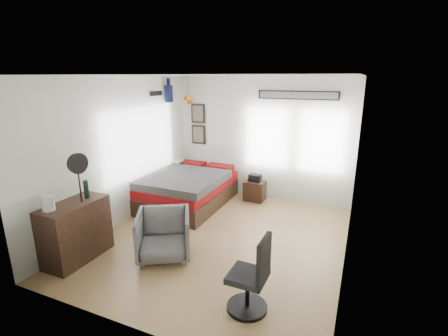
{
  "coord_description": "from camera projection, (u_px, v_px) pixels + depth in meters",
  "views": [
    {
      "loc": [
        2.05,
        -4.58,
        2.68
      ],
      "look_at": [
        -0.1,
        0.4,
        1.15
      ],
      "focal_mm": 26.0,
      "sensor_mm": 36.0,
      "label": 1
    }
  ],
  "objects": [
    {
      "name": "black_bag",
      "position": [
        255.0,
        178.0,
        7.17
      ],
      "size": [
        0.27,
        0.18,
        0.16
      ],
      "primitive_type": "cube",
      "rotation": [
        0.0,
        0.0,
        -0.02
      ],
      "color": "black",
      "rests_on": "nightstand"
    },
    {
      "name": "nightstand",
      "position": [
        255.0,
        191.0,
        7.25
      ],
      "size": [
        0.45,
        0.36,
        0.44
      ],
      "primitive_type": "cube",
      "rotation": [
        0.0,
        0.0,
        -0.01
      ],
      "color": "black",
      "rests_on": "ground_plane"
    },
    {
      "name": "wall_decor",
      "position": [
        210.0,
        104.0,
        7.14
      ],
      "size": [
        3.55,
        1.32,
        1.44
      ],
      "color": "black",
      "rests_on": "room_shell"
    },
    {
      "name": "stand_fan",
      "position": [
        78.0,
        164.0,
        4.62
      ],
      "size": [
        0.11,
        0.31,
        0.74
      ],
      "rotation": [
        0.0,
        0.0,
        -0.12
      ],
      "color": "black",
      "rests_on": "dresser"
    },
    {
      "name": "armchair",
      "position": [
        164.0,
        235.0,
        4.93
      ],
      "size": [
        1.07,
        1.08,
        0.73
      ],
      "primitive_type": "imported",
      "rotation": [
        0.0,
        0.0,
        0.52
      ],
      "color": "#515151",
      "rests_on": "ground_plane"
    },
    {
      "name": "bed",
      "position": [
        188.0,
        189.0,
        7.02
      ],
      "size": [
        1.6,
        2.19,
        0.7
      ],
      "rotation": [
        0.0,
        0.0,
        -0.01
      ],
      "color": "black",
      "rests_on": "ground_plane"
    },
    {
      "name": "room_shell",
      "position": [
        220.0,
        144.0,
        5.32
      ],
      "size": [
        4.02,
        4.52,
        2.71
      ],
      "color": "white",
      "rests_on": "ground_plane"
    },
    {
      "name": "task_chair",
      "position": [
        252.0,
        281.0,
        3.76
      ],
      "size": [
        0.49,
        0.49,
        0.97
      ],
      "rotation": [
        0.0,
        0.0,
        -0.02
      ],
      "color": "black",
      "rests_on": "ground_plane"
    },
    {
      "name": "dresser",
      "position": [
        76.0,
        231.0,
        4.86
      ],
      "size": [
        0.48,
        1.0,
        0.9
      ],
      "primitive_type": "cube",
      "color": "black",
      "rests_on": "ground_plane"
    },
    {
      "name": "bottle",
      "position": [
        86.0,
        189.0,
        4.9
      ],
      "size": [
        0.07,
        0.07,
        0.28
      ],
      "primitive_type": "cylinder",
      "color": "black",
      "rests_on": "dresser"
    },
    {
      "name": "kettle",
      "position": [
        48.0,
        203.0,
        4.45
      ],
      "size": [
        0.2,
        0.17,
        0.22
      ],
      "rotation": [
        0.0,
        0.0,
        -0.43
      ],
      "color": "silver",
      "rests_on": "dresser"
    },
    {
      "name": "ground_plane",
      "position": [
        220.0,
        239.0,
        5.56
      ],
      "size": [
        4.0,
        4.5,
        0.01
      ],
      "primitive_type": "cube",
      "color": "#A07C43"
    }
  ]
}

